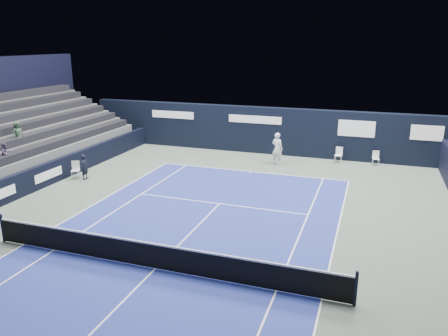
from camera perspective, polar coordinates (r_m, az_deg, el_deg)
The scene contains 12 objects.
ground at distance 16.70m, azimuth -5.74°, elevation -9.80°, with size 48.00×48.00×0.00m, color #4C5A50.
court_surface at distance 15.12m, azimuth -8.97°, elevation -12.88°, with size 10.97×23.77×0.01m, color navy.
folding_chair_back_a at distance 28.16m, azimuth 14.79°, elevation 2.04°, with size 0.48×0.50×0.97m.
folding_chair_back_b at distance 28.16m, azimuth 19.21°, elevation 1.36°, with size 0.45×0.43×0.88m.
line_judge_chair at distance 25.42m, azimuth -18.83°, elevation -0.06°, with size 0.56×0.55×0.96m.
line_judge at distance 25.00m, azimuth -17.73°, elevation 0.14°, with size 0.51×0.33×1.40m, color black.
court_markings at distance 15.12m, azimuth -8.97°, elevation -12.86°, with size 11.03×23.83×0.00m.
tennis_net at distance 14.88m, azimuth -9.06°, elevation -11.18°, with size 12.90×0.10×1.10m.
back_sponsor_wall at distance 29.36m, azimuth 6.07°, elevation 4.87°, with size 26.00×0.63×3.10m.
side_barrier_left at distance 24.62m, azimuth -22.26°, elevation -0.79°, with size 0.33×22.00×1.20m.
spectator_stand at distance 27.59m, azimuth -27.14°, elevation 3.27°, with size 6.00×18.00×6.40m.
tennis_player at distance 26.88m, azimuth 6.96°, elevation 2.55°, with size 0.84×0.96×1.98m.
Camera 1 is at (6.42, -11.56, 7.33)m, focal length 35.00 mm.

